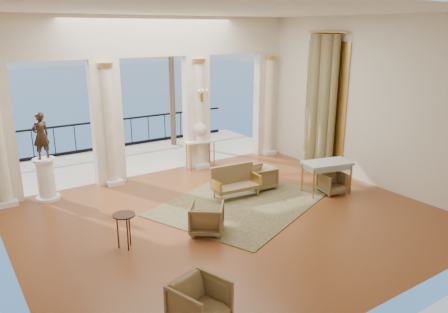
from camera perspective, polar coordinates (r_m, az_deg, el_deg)
floor at (r=10.05m, az=0.82°, el=-8.00°), size 9.00×9.00×0.00m
room_walls at (r=8.36m, az=5.30°, el=7.56°), size 9.00×9.00×9.00m
arcade at (r=12.59m, az=-9.20°, el=9.02°), size 9.00×0.56×4.50m
terrace at (r=14.91m, az=-11.96°, el=-0.34°), size 10.00×3.60×0.10m
balustrade at (r=16.25m, az=-14.20°, el=2.56°), size 9.00×0.06×1.03m
palm_tree at (r=15.86m, az=-7.07°, el=16.05°), size 2.00×2.00×4.50m
curtain at (r=13.28m, az=12.54°, el=6.76°), size 0.33×1.40×4.09m
window_frame at (r=13.40m, az=13.12°, el=7.16°), size 0.04×1.60×3.40m
wall_sconce at (r=13.01m, az=-2.89°, el=7.86°), size 0.30×0.11×0.33m
rug at (r=10.85m, az=2.20°, el=-6.07°), size 4.83×4.34×0.02m
armchair_a at (r=6.64m, az=-3.21°, el=-18.33°), size 0.89×0.86×0.74m
armchair_b at (r=11.74m, az=14.00°, el=-3.22°), size 0.70×0.67×0.62m
armchair_c at (r=11.77m, az=4.90°, el=-2.57°), size 0.68×0.72×0.68m
armchair_d at (r=9.24m, az=-2.27°, el=-7.89°), size 0.94×0.93×0.71m
settee at (r=11.14m, az=1.38°, el=-3.28°), size 1.27×0.64×0.81m
game_table at (r=11.60m, az=13.33°, el=-1.10°), size 1.35×0.93×0.84m
pedestal at (r=11.78m, az=-22.21°, el=-2.85°), size 0.58×0.58×1.07m
statue at (r=11.48m, az=-22.82°, el=2.51°), size 0.48×0.38×1.16m
console_table at (r=13.32m, az=-3.11°, el=1.47°), size 0.98×0.52×0.88m
urn at (r=13.21m, az=-3.14°, el=3.41°), size 0.41×0.41×0.54m
side_table at (r=8.73m, az=-12.91°, el=-7.97°), size 0.44×0.44×0.71m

